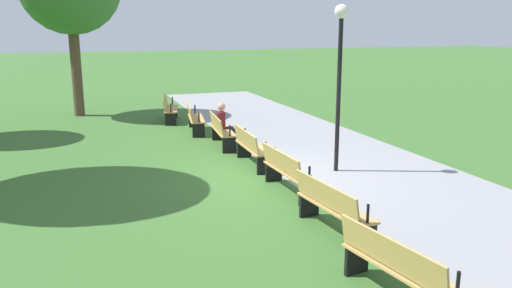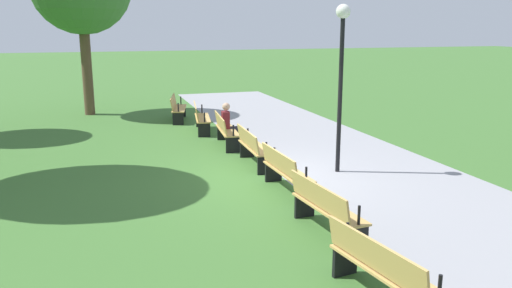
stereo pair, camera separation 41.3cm
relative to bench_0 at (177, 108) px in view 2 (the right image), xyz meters
name	(u,v)px [view 2 (the right image)]	position (x,y,z in m)	size (l,w,h in m)	color
ground_plane	(271,178)	(7.68, 0.90, -0.47)	(120.00, 120.00, 0.00)	#3D6B2D
path_paving	(363,169)	(7.68, 3.22, -0.47)	(29.66, 4.16, 0.01)	#939399
bench_0	(177,108)	(0.00, 0.00, 0.00)	(1.83, 0.84, 0.89)	tan
bench_1	(200,117)	(2.17, 0.40, 0.00)	(1.82, 0.74, 0.89)	tan
bench_2	(225,130)	(4.37, 0.67, 0.00)	(1.81, 0.63, 0.89)	tan
bench_3	(253,147)	(6.58, 0.81, 0.00)	(1.79, 0.53, 0.89)	tan
bench_4	(285,171)	(8.79, 0.81, 0.00)	(1.79, 0.53, 0.89)	tan
bench_5	(325,207)	(11.00, 0.67, 0.00)	(1.81, 0.63, 0.89)	tan
bench_6	(382,269)	(13.19, 0.40, 0.00)	(1.82, 0.74, 0.89)	tan
person_seated	(229,122)	(4.12, 0.84, 0.16)	(0.36, 0.54, 1.20)	maroon
lamp_post	(342,57)	(7.68, 2.54, 2.19)	(0.32, 0.32, 3.80)	black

